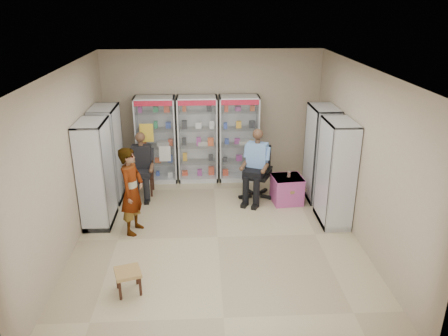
{
  "coord_description": "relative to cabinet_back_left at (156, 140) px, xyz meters",
  "views": [
    {
      "loc": [
        -0.24,
        -6.91,
        4.04
      ],
      "look_at": [
        0.15,
        0.7,
        1.07
      ],
      "focal_mm": 35.0,
      "sensor_mm": 36.0,
      "label": 1
    }
  ],
  "objects": [
    {
      "name": "cabinet_back_left",
      "position": [
        0.0,
        0.0,
        0.0
      ],
      "size": [
        0.9,
        0.5,
        2.0
      ],
      "primitive_type": "cube",
      "color": "silver",
      "rests_on": "floor"
    },
    {
      "name": "cabinet_back_mid",
      "position": [
        0.95,
        0.0,
        0.0
      ],
      "size": [
        0.9,
        0.5,
        2.0
      ],
      "primitive_type": "cube",
      "color": "silver",
      "rests_on": "floor"
    },
    {
      "name": "pink_trunk",
      "position": [
        2.81,
        -1.34,
        -0.72
      ],
      "size": [
        0.65,
        0.63,
        0.57
      ],
      "primitive_type": "cube",
      "rotation": [
        0.0,
        0.0,
        0.1
      ],
      "color": "#AF4683",
      "rests_on": "floor"
    },
    {
      "name": "cabinet_right_far",
      "position": [
        3.53,
        -1.13,
        0.0
      ],
      "size": [
        0.9,
        0.5,
        2.0
      ],
      "primitive_type": "cube",
      "rotation": [
        0.0,
        0.0,
        1.57
      ],
      "color": "#B0B4B8",
      "rests_on": "floor"
    },
    {
      "name": "wooden_chair",
      "position": [
        -0.25,
        -0.73,
        -0.53
      ],
      "size": [
        0.42,
        0.42,
        0.94
      ],
      "primitive_type": "cube",
      "color": "black",
      "rests_on": "floor"
    },
    {
      "name": "cabinet_right_near",
      "position": [
        3.53,
        -2.23,
        0.0
      ],
      "size": [
        0.9,
        0.5,
        2.0
      ],
      "primitive_type": "cube",
      "rotation": [
        0.0,
        0.0,
        1.57
      ],
      "color": "#B0B2B8",
      "rests_on": "floor"
    },
    {
      "name": "woven_stool_b",
      "position": [
        -0.06,
        -4.24,
        -0.82
      ],
      "size": [
        0.45,
        0.45,
        0.36
      ],
      "primitive_type": "cube",
      "rotation": [
        0.0,
        0.0,
        0.31
      ],
      "color": "#B5794C",
      "rests_on": "floor"
    },
    {
      "name": "cabinet_left_far",
      "position": [
        -0.93,
        -0.93,
        0.0
      ],
      "size": [
        0.9,
        0.5,
        2.0
      ],
      "primitive_type": "cube",
      "rotation": [
        0.0,
        0.0,
        -1.57
      ],
      "color": "silver",
      "rests_on": "floor"
    },
    {
      "name": "seated_customer",
      "position": [
        -0.25,
        -0.78,
        -0.33
      ],
      "size": [
        0.44,
        0.6,
        1.34
      ],
      "primitive_type": null,
      "color": "black",
      "rests_on": "floor"
    },
    {
      "name": "seated_shopkeeper",
      "position": [
        2.2,
        -1.12,
        -0.27
      ],
      "size": [
        0.71,
        0.81,
        1.46
      ],
      "primitive_type": null,
      "rotation": [
        0.0,
        0.0,
        -0.42
      ],
      "color": "#769DEA",
      "rests_on": "floor"
    },
    {
      "name": "tea_glass",
      "position": [
        2.84,
        -1.33,
        -0.38
      ],
      "size": [
        0.07,
        0.07,
        0.11
      ],
      "primitive_type": "cylinder",
      "color": "#5D2408",
      "rests_on": "pink_trunk"
    },
    {
      "name": "cabinet_left_near",
      "position": [
        -0.93,
        -2.03,
        0.0
      ],
      "size": [
        0.9,
        0.5,
        2.0
      ],
      "primitive_type": "cube",
      "rotation": [
        0.0,
        0.0,
        -1.57
      ],
      "color": "#ACAEB3",
      "rests_on": "floor"
    },
    {
      "name": "office_chair",
      "position": [
        2.2,
        -1.07,
        -0.43
      ],
      "size": [
        0.83,
        0.83,
        1.15
      ],
      "primitive_type": "cube",
      "rotation": [
        0.0,
        0.0,
        -0.42
      ],
      "color": "black",
      "rests_on": "floor"
    },
    {
      "name": "standing_man",
      "position": [
        -0.22,
        -2.43,
        -0.18
      ],
      "size": [
        0.54,
        0.68,
        1.63
      ],
      "primitive_type": "imported",
      "rotation": [
        0.0,
        0.0,
        1.29
      ],
      "color": "gray",
      "rests_on": "floor"
    },
    {
      "name": "cabinet_back_right",
      "position": [
        1.9,
        0.0,
        0.0
      ],
      "size": [
        0.9,
        0.5,
        2.0
      ],
      "primitive_type": "cube",
      "color": "silver",
      "rests_on": "floor"
    },
    {
      "name": "woven_stool_a",
      "position": [
        2.94,
        -1.41,
        -0.81
      ],
      "size": [
        0.48,
        0.48,
        0.37
      ],
      "primitive_type": "cube",
      "rotation": [
        0.0,
        0.0,
        0.37
      ],
      "color": "#A78446",
      "rests_on": "floor"
    },
    {
      "name": "floor",
      "position": [
        1.3,
        -2.73,
        -1.0
      ],
      "size": [
        6.0,
        6.0,
        0.0
      ],
      "primitive_type": "plane",
      "color": "tan",
      "rests_on": "ground"
    },
    {
      "name": "room_shell",
      "position": [
        1.3,
        -2.73,
        0.97
      ],
      "size": [
        5.02,
        6.02,
        3.01
      ],
      "color": "tan",
      "rests_on": "ground"
    }
  ]
}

